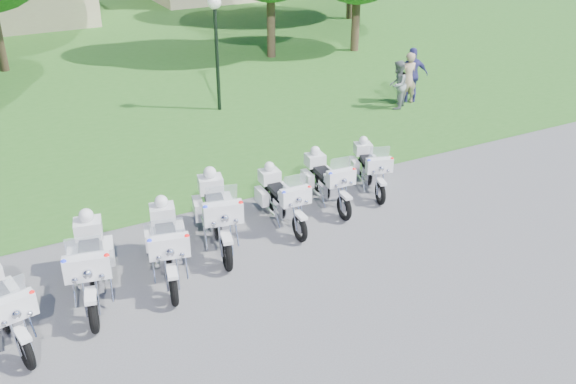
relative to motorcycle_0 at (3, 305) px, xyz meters
name	(u,v)px	position (x,y,z in m)	size (l,w,h in m)	color
ground	(321,253)	(6.16, -0.18, -0.66)	(100.00, 100.00, 0.00)	#56565C
grass_lawn	(71,18)	(6.16, 26.82, -0.66)	(100.00, 48.00, 0.01)	#2E6821
motorcycle_0	(3,305)	(0.00, 0.00, 0.00)	(1.05, 2.33, 1.58)	black
motorcycle_1	(90,262)	(1.59, 0.54, 0.07)	(1.19, 2.57, 1.75)	black
motorcycle_2	(167,243)	(3.08, 0.59, 0.04)	(1.16, 2.44, 1.66)	black
motorcycle_3	(217,212)	(4.41, 1.25, 0.07)	(1.21, 2.58, 1.75)	black
motorcycle_4	(282,198)	(6.05, 1.41, -0.04)	(0.78, 2.22, 1.49)	black
motorcycle_5	(327,179)	(7.44, 1.76, -0.04)	(0.82, 2.20, 1.48)	black
motorcycle_6	(370,167)	(8.81, 1.94, -0.07)	(1.07, 2.04, 1.41)	black
lamp_post	(215,24)	(7.70, 9.24, 2.21)	(0.44, 0.44, 3.76)	black
bystander_a	(408,78)	(13.68, 6.85, 0.23)	(0.65, 0.42, 1.78)	tan
bystander_b	(398,85)	(13.05, 6.58, 0.15)	(0.79, 0.62, 1.63)	gray
bystander_c	(412,75)	(13.91, 6.94, 0.28)	(1.11, 0.46, 1.89)	#393785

